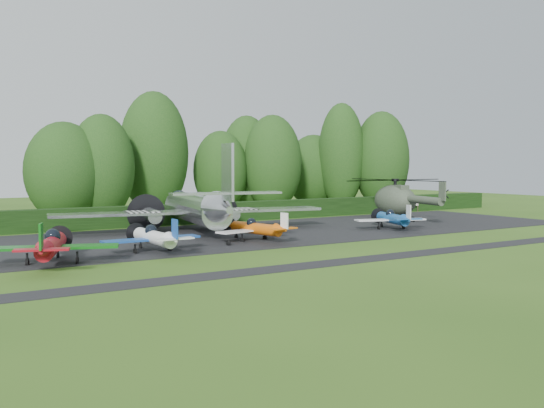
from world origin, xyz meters
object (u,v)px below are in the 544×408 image
transport_plane (197,208)px  light_plane_blue (392,218)px  light_plane_red (51,245)px  helicopter (396,198)px  sign_board (409,203)px  light_plane_orange (256,228)px  light_plane_white (154,237)px

transport_plane → light_plane_blue: size_ratio=3.50×
transport_plane → light_plane_red: 18.11m
light_plane_blue → helicopter: helicopter is taller
helicopter → sign_board: 10.69m
light_plane_orange → sign_board: size_ratio=2.23×
transport_plane → light_plane_blue: transport_plane is taller
light_plane_orange → sign_board: bearing=37.0°
light_plane_white → light_plane_orange: size_ratio=1.06×
light_plane_orange → light_plane_blue: (14.69, 0.45, 0.03)m
light_plane_red → transport_plane: bearing=17.0°
light_plane_white → light_plane_red: bearing=-165.6°
light_plane_orange → helicopter: 23.90m
transport_plane → light_plane_orange: 7.75m
transport_plane → light_plane_white: (-7.50, -9.21, -1.09)m
transport_plane → light_plane_white: size_ratio=3.41×
transport_plane → helicopter: transport_plane is taller
transport_plane → light_plane_red: (-14.50, -10.80, -0.95)m
light_plane_red → light_plane_white: (7.00, 1.59, -0.14)m
transport_plane → light_plane_white: transport_plane is taller
light_plane_red → light_plane_orange: size_ratio=1.19×
light_plane_orange → helicopter: helicopter is taller
light_plane_red → light_plane_orange: light_plane_red is taller
light_plane_orange → transport_plane: bearing=112.4°
helicopter → sign_board: (8.41, 6.48, -1.21)m
light_plane_orange → helicopter: (22.42, 8.18, 1.33)m
helicopter → sign_board: size_ratio=5.28×
light_plane_red → light_plane_white: 7.18m
light_plane_red → light_plane_white: size_ratio=1.13×
light_plane_white → light_plane_blue: (23.63, 2.13, -0.03)m
helicopter → light_plane_white: bearing=-175.4°
light_plane_red → light_plane_orange: (15.95, 3.27, -0.20)m
transport_plane → sign_board: (32.28, 7.13, -1.02)m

